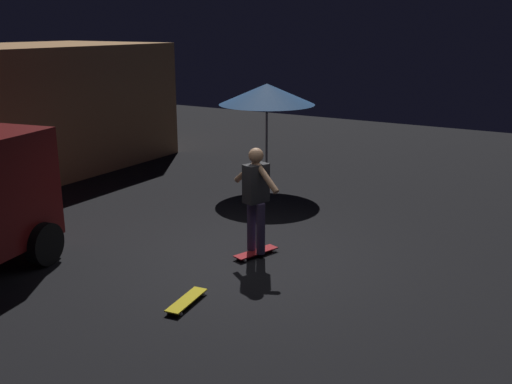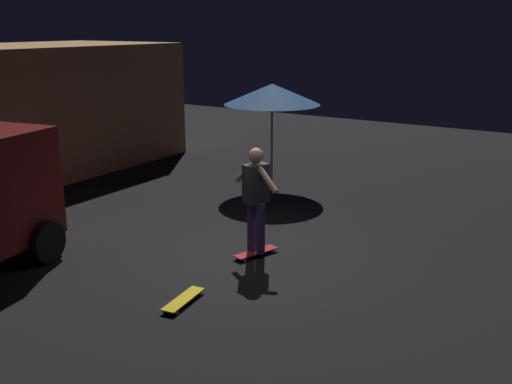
{
  "view_description": "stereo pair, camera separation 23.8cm",
  "coord_description": "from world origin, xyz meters",
  "px_view_note": "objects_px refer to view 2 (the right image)",
  "views": [
    {
      "loc": [
        -7.22,
        -4.51,
        3.53
      ],
      "look_at": [
        0.22,
        -0.05,
        1.05
      ],
      "focal_mm": 41.23,
      "sensor_mm": 36.0,
      "label": 1
    },
    {
      "loc": [
        -7.09,
        -4.71,
        3.53
      ],
      "look_at": [
        0.22,
        -0.05,
        1.05
      ],
      "focal_mm": 41.23,
      "sensor_mm": 36.0,
      "label": 2
    }
  ],
  "objects_px": {
    "patio_umbrella": "(272,94)",
    "skateboard_spare": "(183,300)",
    "skater": "(256,193)",
    "skateboard_ridden": "(256,252)"
  },
  "relations": [
    {
      "from": "skater",
      "to": "skateboard_spare",
      "type": "bearing_deg",
      "value": -177.38
    },
    {
      "from": "patio_umbrella",
      "to": "skateboard_spare",
      "type": "bearing_deg",
      "value": -160.13
    },
    {
      "from": "patio_umbrella",
      "to": "skateboard_spare",
      "type": "relative_size",
      "value": 2.88
    },
    {
      "from": "skateboard_ridden",
      "to": "skateboard_spare",
      "type": "relative_size",
      "value": 1.01
    },
    {
      "from": "patio_umbrella",
      "to": "skateboard_spare",
      "type": "height_order",
      "value": "patio_umbrella"
    },
    {
      "from": "skateboard_spare",
      "to": "patio_umbrella",
      "type": "bearing_deg",
      "value": 19.87
    },
    {
      "from": "skateboard_ridden",
      "to": "skateboard_spare",
      "type": "distance_m",
      "value": 1.91
    },
    {
      "from": "patio_umbrella",
      "to": "skater",
      "type": "bearing_deg",
      "value": -152.31
    },
    {
      "from": "skateboard_spare",
      "to": "skater",
      "type": "xyz_separation_m",
      "value": [
        1.91,
        0.09,
        0.98
      ]
    },
    {
      "from": "skateboard_spare",
      "to": "skater",
      "type": "height_order",
      "value": "skater"
    }
  ]
}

